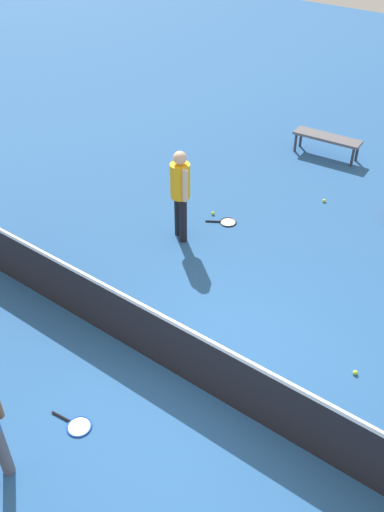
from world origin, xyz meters
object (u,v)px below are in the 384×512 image
(tennis_ball_near_player, at_px, (324,201))
(tennis_ball_baseline, at_px, (213,213))
(tennis_racket_far_player, at_px, (77,425))
(player_near_side, at_px, (180,189))
(tennis_racket_near_player, at_px, (227,222))
(tennis_ball_midcourt, at_px, (355,373))
(courtside_bench, at_px, (327,139))

(tennis_ball_near_player, height_order, tennis_ball_baseline, same)
(tennis_racket_far_player, height_order, tennis_ball_baseline, tennis_ball_baseline)
(tennis_ball_baseline, bearing_deg, player_near_side, 87.69)
(player_near_side, xyz_separation_m, tennis_racket_near_player, (-0.40, -0.88, -1.00))
(player_near_side, bearing_deg, tennis_ball_baseline, -92.31)
(tennis_ball_midcourt, bearing_deg, tennis_ball_baseline, -28.82)
(tennis_racket_near_player, bearing_deg, tennis_ball_near_player, -122.98)
(tennis_racket_far_player, bearing_deg, tennis_racket_near_player, -78.01)
(player_near_side, xyz_separation_m, tennis_ball_midcourt, (-3.83, 1.13, -0.98))
(tennis_ball_near_player, bearing_deg, tennis_racket_far_player, 88.98)
(tennis_racket_far_player, distance_m, courtside_bench, 8.45)
(tennis_ball_midcourt, bearing_deg, player_near_side, -16.48)
(tennis_racket_near_player, bearing_deg, player_near_side, 65.47)
(tennis_ball_midcourt, height_order, tennis_ball_baseline, same)
(player_near_side, relative_size, tennis_ball_baseline, 25.76)
(tennis_racket_near_player, bearing_deg, tennis_ball_midcourt, 149.56)
(player_near_side, distance_m, courtside_bench, 4.55)
(tennis_ball_midcourt, distance_m, tennis_ball_baseline, 4.33)
(tennis_ball_midcourt, bearing_deg, tennis_racket_far_player, 49.48)
(tennis_racket_far_player, bearing_deg, courtside_bench, -84.87)
(tennis_racket_near_player, relative_size, tennis_ball_midcourt, 8.84)
(player_near_side, xyz_separation_m, tennis_ball_baseline, (-0.04, -0.95, -0.98))
(player_near_side, relative_size, courtside_bench, 1.11)
(tennis_racket_far_player, xyz_separation_m, tennis_ball_near_player, (-0.12, -6.59, 0.02))
(tennis_ball_midcourt, height_order, courtside_bench, courtside_bench)
(tennis_ball_near_player, relative_size, tennis_ball_midcourt, 1.00)
(tennis_ball_midcourt, xyz_separation_m, courtside_bench, (3.16, -5.60, 0.38))
(tennis_ball_midcourt, relative_size, tennis_ball_baseline, 1.00)
(tennis_racket_far_player, relative_size, courtside_bench, 0.39)
(tennis_ball_near_player, distance_m, tennis_ball_midcourt, 4.41)
(player_near_side, distance_m, tennis_ball_near_player, 3.21)
(tennis_racket_near_player, xyz_separation_m, courtside_bench, (-0.27, -3.58, 0.40))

